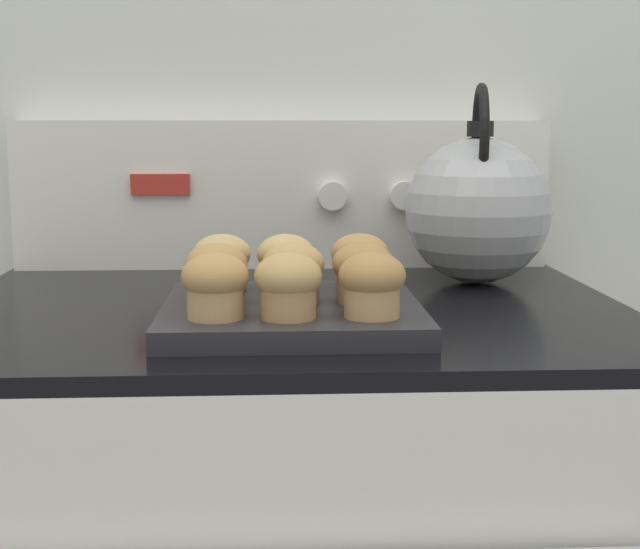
% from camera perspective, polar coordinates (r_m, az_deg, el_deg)
% --- Properties ---
extents(wall_back, '(8.00, 0.05, 2.40)m').
position_cam_1_polar(wall_back, '(1.36, -2.49, 14.25)').
color(wall_back, silver).
rests_on(wall_back, ground_plane).
extents(control_panel, '(0.77, 0.07, 0.21)m').
position_cam_1_polar(control_panel, '(1.30, -2.35, 5.16)').
color(control_panel, white).
rests_on(control_panel, stove_range).
extents(muffin_pan, '(0.27, 0.27, 0.02)m').
position_cam_1_polar(muffin_pan, '(0.93, -1.81, -2.47)').
color(muffin_pan, '#28282D').
rests_on(muffin_pan, stove_range).
extents(muffin_r0_c0, '(0.06, 0.06, 0.06)m').
position_cam_1_polar(muffin_r0_c0, '(0.85, -6.73, -0.65)').
color(muffin_r0_c0, tan).
rests_on(muffin_r0_c0, muffin_pan).
extents(muffin_r0_c1, '(0.06, 0.06, 0.06)m').
position_cam_1_polar(muffin_r0_c1, '(0.85, -1.74, -0.64)').
color(muffin_r0_c1, tan).
rests_on(muffin_r0_c1, muffin_pan).
extents(muffin_r0_c2, '(0.06, 0.06, 0.06)m').
position_cam_1_polar(muffin_r0_c2, '(0.85, 3.35, -0.58)').
color(muffin_r0_c2, tan).
rests_on(muffin_r0_c2, muffin_pan).
extents(muffin_r1_c0, '(0.06, 0.06, 0.06)m').
position_cam_1_polar(muffin_r1_c0, '(0.92, -6.65, 0.12)').
color(muffin_r1_c0, tan).
rests_on(muffin_r1_c0, muffin_pan).
extents(muffin_r1_c1, '(0.06, 0.06, 0.06)m').
position_cam_1_polar(muffin_r1_c1, '(0.92, -1.72, 0.18)').
color(muffin_r1_c1, '#A37A4C').
rests_on(muffin_r1_c1, muffin_pan).
extents(muffin_r1_c2, '(0.06, 0.06, 0.06)m').
position_cam_1_polar(muffin_r1_c2, '(0.92, 2.76, 0.20)').
color(muffin_r1_c2, tan).
rests_on(muffin_r1_c2, muffin_pan).
extents(muffin_r2_c0, '(0.06, 0.06, 0.06)m').
position_cam_1_polar(muffin_r2_c0, '(1.00, -6.30, 0.85)').
color(muffin_r2_c0, tan).
rests_on(muffin_r2_c0, muffin_pan).
extents(muffin_r2_c1, '(0.06, 0.06, 0.06)m').
position_cam_1_polar(muffin_r2_c1, '(0.99, -1.95, 0.86)').
color(muffin_r2_c1, tan).
rests_on(muffin_r2_c1, muffin_pan).
extents(muffin_r2_c2, '(0.06, 0.06, 0.06)m').
position_cam_1_polar(muffin_r2_c2, '(1.00, 2.56, 0.91)').
color(muffin_r2_c2, '#A37A4C').
rests_on(muffin_r2_c2, muffin_pan).
extents(tea_kettle, '(0.19, 0.22, 0.26)m').
position_cam_1_polar(tea_kettle, '(1.18, 10.07, 4.25)').
color(tea_kettle, '#ADAFB5').
rests_on(tea_kettle, stove_range).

